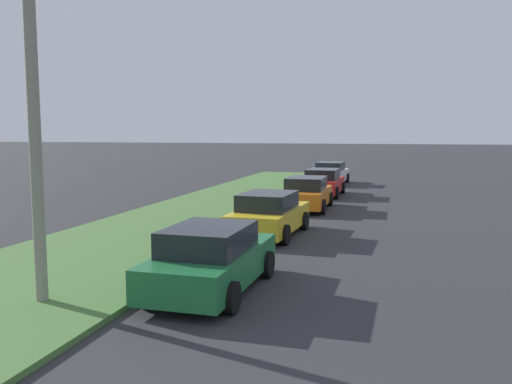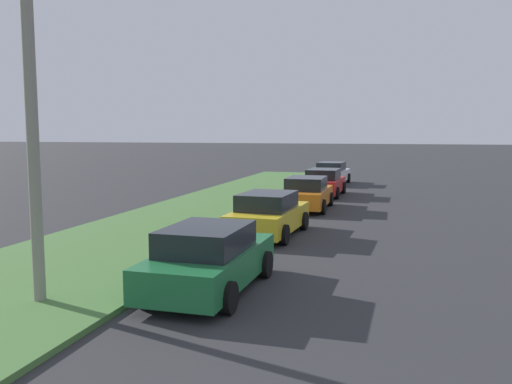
% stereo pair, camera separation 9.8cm
% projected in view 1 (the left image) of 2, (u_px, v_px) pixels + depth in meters
% --- Properties ---
extents(grass_median, '(60.00, 6.00, 0.12)m').
position_uv_depth(grass_median, '(111.00, 250.00, 15.66)').
color(grass_median, '#477238').
rests_on(grass_median, ground).
extents(parked_car_green, '(4.33, 2.08, 1.47)m').
position_uv_depth(parked_car_green, '(211.00, 259.00, 11.75)').
color(parked_car_green, '#1E6B38').
rests_on(parked_car_green, ground).
extents(parked_car_yellow, '(4.38, 2.18, 1.47)m').
position_uv_depth(parked_car_yellow, '(269.00, 215.00, 18.03)').
color(parked_car_yellow, gold).
rests_on(parked_car_yellow, ground).
extents(parked_car_orange, '(4.32, 2.05, 1.47)m').
position_uv_depth(parked_car_orange, '(307.00, 194.00, 24.09)').
color(parked_car_orange, orange).
rests_on(parked_car_orange, ground).
extents(parked_car_red, '(4.33, 2.08, 1.47)m').
position_uv_depth(parked_car_red, '(323.00, 183.00, 29.25)').
color(parked_car_red, red).
rests_on(parked_car_red, ground).
extents(parked_car_white, '(4.39, 2.20, 1.47)m').
position_uv_depth(parked_car_white, '(331.00, 173.00, 35.72)').
color(parked_car_white, silver).
rests_on(parked_car_white, ground).
extents(streetlight, '(0.69, 2.87, 7.50)m').
position_uv_depth(streetlight, '(50.00, 85.00, 10.27)').
color(streetlight, gray).
rests_on(streetlight, ground).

